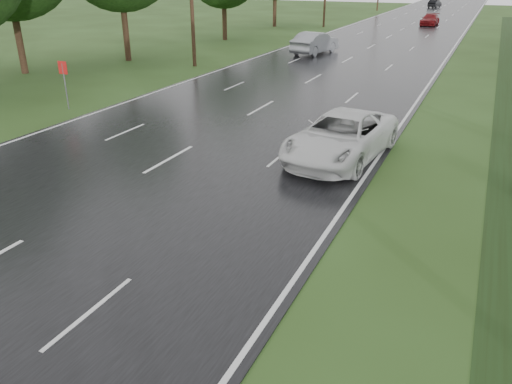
{
  "coord_description": "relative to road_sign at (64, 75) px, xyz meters",
  "views": [
    {
      "loc": [
        9.81,
        -5.9,
        6.17
      ],
      "look_at": [
        5.22,
        4.07,
        1.3
      ],
      "focal_mm": 35.0,
      "sensor_mm": 36.0,
      "label": 1
    }
  ],
  "objects": [
    {
      "name": "far_car_dark",
      "position": [
        7.32,
        84.81,
        -0.92
      ],
      "size": [
        2.11,
        4.3,
        1.36
      ],
      "primitive_type": "imported",
      "rotation": [
        0.0,
        0.0,
        2.97
      ],
      "color": "black",
      "rests_on": "road"
    },
    {
      "name": "white_pickup",
      "position": [
        14.0,
        -1.35,
        -0.8
      ],
      "size": [
        3.26,
        6.03,
        1.6
      ],
      "primitive_type": "imported",
      "rotation": [
        0.0,
        0.0,
        -0.11
      ],
      "color": "white",
      "rests_on": "road"
    },
    {
      "name": "far_car_red",
      "position": [
        10.73,
        50.02,
        -0.93
      ],
      "size": [
        2.0,
        4.66,
        1.34
      ],
      "primitive_type": "imported",
      "rotation": [
        0.0,
        0.0,
        -0.03
      ],
      "color": "maroon",
      "rests_on": "road"
    },
    {
      "name": "center_line",
      "position": [
        8.5,
        33.0,
        -1.6
      ],
      "size": [
        0.12,
        180.0,
        0.01
      ],
      "primitive_type": "cube",
      "color": "silver",
      "rests_on": "road"
    },
    {
      "name": "silver_sedan",
      "position": [
        5.26,
        21.85,
        -0.75
      ],
      "size": [
        2.63,
        5.39,
        1.7
      ],
      "primitive_type": "imported",
      "rotation": [
        0.0,
        0.0,
        2.98
      ],
      "color": "#94959C",
      "rests_on": "road"
    },
    {
      "name": "road",
      "position": [
        8.5,
        33.0,
        -1.62
      ],
      "size": [
        14.0,
        180.0,
        0.04
      ],
      "primitive_type": "cube",
      "color": "black",
      "rests_on": "ground"
    },
    {
      "name": "edge_stripe_west",
      "position": [
        1.75,
        33.0,
        -1.6
      ],
      "size": [
        0.12,
        180.0,
        0.01
      ],
      "primitive_type": "cube",
      "color": "silver",
      "rests_on": "road"
    },
    {
      "name": "road_sign",
      "position": [
        0.0,
        0.0,
        0.0
      ],
      "size": [
        0.5,
        0.06,
        2.3
      ],
      "color": "slate",
      "rests_on": "ground"
    },
    {
      "name": "edge_stripe_east",
      "position": [
        15.25,
        33.0,
        -1.6
      ],
      "size": [
        0.12,
        180.0,
        0.01
      ],
      "primitive_type": "cube",
      "color": "silver",
      "rests_on": "road"
    }
  ]
}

